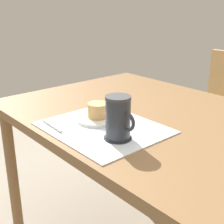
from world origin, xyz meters
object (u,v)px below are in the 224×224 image
object	(u,v)px
pastry_plate	(98,118)
coffee_mug	(118,117)
wooden_chair	(224,121)
pastry	(98,110)
dining_table	(151,133)

from	to	relation	value
pastry_plate	coffee_mug	bearing A→B (deg)	-17.38
wooden_chair	pastry_plate	distance (m)	1.04
pastry	coffee_mug	size ratio (longest dim) A/B	0.55
pastry_plate	wooden_chair	bearing A→B (deg)	92.16
coffee_mug	wooden_chair	bearing A→B (deg)	101.08
dining_table	wooden_chair	distance (m)	0.83
wooden_chair	pastry	world-z (taller)	wooden_chair
dining_table	wooden_chair	xyz separation A→B (m)	(-0.12, 0.79, -0.19)
pastry	wooden_chair	bearing A→B (deg)	92.16
pastry_plate	pastry	distance (m)	0.03
dining_table	pastry_plate	world-z (taller)	pastry_plate
pastry_plate	pastry	world-z (taller)	pastry
pastry_plate	pastry	size ratio (longest dim) A/B	2.16
pastry	coffee_mug	xyz separation A→B (m)	(0.17, -0.05, 0.03)
wooden_chair	coffee_mug	distance (m)	1.13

